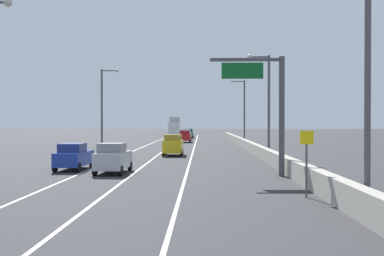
% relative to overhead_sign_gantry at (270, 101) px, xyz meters
% --- Properties ---
extents(ground_plane, '(320.00, 320.00, 0.00)m').
position_rel_overhead_sign_gantry_xyz_m(ground_plane, '(-6.77, 39.86, -4.73)').
color(ground_plane, '#2D2D30').
extents(lane_stripe_left, '(0.16, 130.00, 0.00)m').
position_rel_overhead_sign_gantry_xyz_m(lane_stripe_left, '(-12.27, 30.86, -4.73)').
color(lane_stripe_left, silver).
rests_on(lane_stripe_left, ground_plane).
extents(lane_stripe_center, '(0.16, 130.00, 0.00)m').
position_rel_overhead_sign_gantry_xyz_m(lane_stripe_center, '(-8.77, 30.86, -4.73)').
color(lane_stripe_center, silver).
rests_on(lane_stripe_center, ground_plane).
extents(lane_stripe_right, '(0.16, 130.00, 0.00)m').
position_rel_overhead_sign_gantry_xyz_m(lane_stripe_right, '(-5.27, 30.86, -4.73)').
color(lane_stripe_right, silver).
rests_on(lane_stripe_right, ground_plane).
extents(jersey_barrier_right, '(0.60, 120.00, 1.10)m').
position_rel_overhead_sign_gantry_xyz_m(jersey_barrier_right, '(1.34, 15.86, -4.18)').
color(jersey_barrier_right, '#9E998E').
rests_on(jersey_barrier_right, ground_plane).
extents(overhead_sign_gantry, '(4.68, 0.36, 7.50)m').
position_rel_overhead_sign_gantry_xyz_m(overhead_sign_gantry, '(0.00, 0.00, 0.00)').
color(overhead_sign_gantry, '#47474C').
rests_on(overhead_sign_gantry, ground_plane).
extents(speed_advisory_sign, '(0.60, 0.11, 3.00)m').
position_rel_overhead_sign_gantry_xyz_m(speed_advisory_sign, '(0.44, -8.19, -2.96)').
color(speed_advisory_sign, '#4C4C51').
rests_on(speed_advisory_sign, ground_plane).
extents(lamp_post_right_near, '(2.14, 0.44, 9.69)m').
position_rel_overhead_sign_gantry_xyz_m(lamp_post_right_near, '(1.63, -11.72, 0.86)').
color(lamp_post_right_near, '#4C4C51').
rests_on(lamp_post_right_near, ground_plane).
extents(lamp_post_right_second, '(2.14, 0.44, 9.69)m').
position_rel_overhead_sign_gantry_xyz_m(lamp_post_right_second, '(1.73, 14.26, 0.86)').
color(lamp_post_right_second, '#4C4C51').
rests_on(lamp_post_right_second, ground_plane).
extents(lamp_post_right_third, '(2.14, 0.44, 9.69)m').
position_rel_overhead_sign_gantry_xyz_m(lamp_post_right_third, '(1.86, 40.24, 0.86)').
color(lamp_post_right_third, '#4C4C51').
rests_on(lamp_post_right_third, ground_plane).
extents(lamp_post_left_mid, '(2.14, 0.44, 9.69)m').
position_rel_overhead_sign_gantry_xyz_m(lamp_post_left_mid, '(-15.81, 25.46, 0.86)').
color(lamp_post_left_mid, '#4C4C51').
rests_on(lamp_post_left_mid, ground_plane).
extents(car_silver_0, '(1.98, 4.15, 2.01)m').
position_rel_overhead_sign_gantry_xyz_m(car_silver_0, '(-10.14, 1.43, -3.73)').
color(car_silver_0, '#B7B7BC').
rests_on(car_silver_0, ground_plane).
extents(car_green_1, '(1.99, 4.83, 1.98)m').
position_rel_overhead_sign_gantry_xyz_m(car_green_1, '(-7.00, 69.80, -3.74)').
color(car_green_1, '#196033').
rests_on(car_green_1, ground_plane).
extents(car_blue_2, '(1.90, 4.43, 1.90)m').
position_rel_overhead_sign_gantry_xyz_m(car_blue_2, '(-13.34, 3.56, -3.78)').
color(car_blue_2, '#1E389E').
rests_on(car_blue_2, ground_plane).
extents(car_yellow_3, '(1.96, 4.08, 2.14)m').
position_rel_overhead_sign_gantry_xyz_m(car_yellow_3, '(-7.16, 17.66, -3.66)').
color(car_yellow_3, gold).
rests_on(car_yellow_3, ground_plane).
extents(car_red_4, '(1.94, 4.27, 2.01)m').
position_rel_overhead_sign_gantry_xyz_m(car_red_4, '(-7.05, 48.07, -3.73)').
color(car_red_4, red).
rests_on(car_red_4, ground_plane).
extents(car_white_5, '(2.01, 4.53, 2.08)m').
position_rel_overhead_sign_gantry_xyz_m(car_white_5, '(-7.24, 58.25, -3.69)').
color(car_white_5, white).
rests_on(car_white_5, ground_plane).
extents(box_truck, '(2.62, 8.17, 4.49)m').
position_rel_overhead_sign_gantry_xyz_m(box_truck, '(-10.11, 70.20, -2.67)').
color(box_truck, silver).
rests_on(box_truck, ground_plane).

